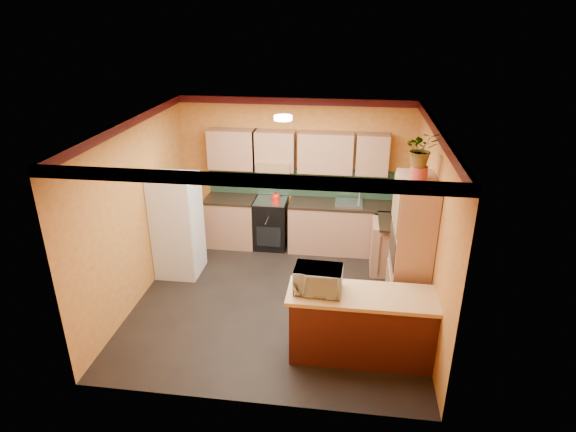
# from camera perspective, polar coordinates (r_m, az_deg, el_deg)

# --- Properties ---
(room_shell) EXTENTS (4.24, 4.24, 2.72)m
(room_shell) POSITION_cam_1_polar(r_m,az_deg,el_deg) (6.81, -0.77, 6.28)
(room_shell) COLOR black
(room_shell) RESTS_ON ground
(base_cabinets_back) EXTENTS (3.65, 0.60, 0.88)m
(base_cabinets_back) POSITION_cam_1_polar(r_m,az_deg,el_deg) (8.78, 2.01, -1.20)
(base_cabinets_back) COLOR tan
(base_cabinets_back) RESTS_ON ground
(countertop_back) EXTENTS (3.65, 0.62, 0.04)m
(countertop_back) POSITION_cam_1_polar(r_m,az_deg,el_deg) (8.60, 2.06, 1.59)
(countertop_back) COLOR black
(countertop_back) RESTS_ON base_cabinets_back
(stove) EXTENTS (0.58, 0.58, 0.91)m
(stove) POSITION_cam_1_polar(r_m,az_deg,el_deg) (8.85, -2.01, -0.88)
(stove) COLOR black
(stove) RESTS_ON ground
(kettle) EXTENTS (0.20, 0.20, 0.18)m
(kettle) POSITION_cam_1_polar(r_m,az_deg,el_deg) (8.58, -1.46, 2.26)
(kettle) COLOR red
(kettle) RESTS_ON stove
(sink) EXTENTS (0.48, 0.40, 0.03)m
(sink) POSITION_cam_1_polar(r_m,az_deg,el_deg) (8.56, 7.23, 1.54)
(sink) COLOR silver
(sink) RESTS_ON countertop_back
(base_cabinets_right) EXTENTS (0.60, 0.80, 0.88)m
(base_cabinets_right) POSITION_cam_1_polar(r_m,az_deg,el_deg) (8.20, 12.61, -3.67)
(base_cabinets_right) COLOR tan
(base_cabinets_right) RESTS_ON ground
(countertop_right) EXTENTS (0.62, 0.80, 0.04)m
(countertop_right) POSITION_cam_1_polar(r_m,az_deg,el_deg) (8.00, 12.89, -0.73)
(countertop_right) COLOR black
(countertop_right) RESTS_ON base_cabinets_right
(fridge) EXTENTS (0.68, 0.66, 1.70)m
(fridge) POSITION_cam_1_polar(r_m,az_deg,el_deg) (8.01, -12.98, -1.12)
(fridge) COLOR white
(fridge) RESTS_ON ground
(pantry) EXTENTS (0.48, 0.90, 2.10)m
(pantry) POSITION_cam_1_polar(r_m,az_deg,el_deg) (6.73, 14.29, -4.27)
(pantry) COLOR tan
(pantry) RESTS_ON ground
(fern_pot) EXTENTS (0.22, 0.22, 0.16)m
(fern_pot) POSITION_cam_1_polar(r_m,az_deg,el_deg) (6.34, 15.24, 5.04)
(fern_pot) COLOR #AE392A
(fern_pot) RESTS_ON pantry
(fern) EXTENTS (0.45, 0.40, 0.45)m
(fern) POSITION_cam_1_polar(r_m,az_deg,el_deg) (6.26, 15.54, 7.68)
(fern) COLOR tan
(fern) RESTS_ON fern_pot
(breakfast_bar) EXTENTS (1.80, 0.55, 0.88)m
(breakfast_bar) POSITION_cam_1_polar(r_m,az_deg,el_deg) (6.21, 8.93, -12.95)
(breakfast_bar) COLOR #4C1B11
(breakfast_bar) RESTS_ON ground
(bar_top) EXTENTS (1.90, 0.65, 0.05)m
(bar_top) POSITION_cam_1_polar(r_m,az_deg,el_deg) (5.95, 9.21, -9.33)
(bar_top) COLOR tan
(bar_top) RESTS_ON breakfast_bar
(microwave) EXTENTS (0.59, 0.41, 0.32)m
(microwave) POSITION_cam_1_polar(r_m,az_deg,el_deg) (5.85, 3.58, -7.51)
(microwave) COLOR white
(microwave) RESTS_ON bar_top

